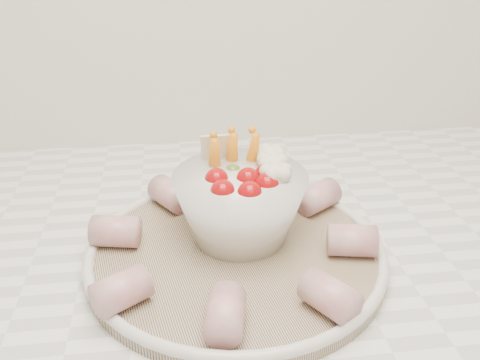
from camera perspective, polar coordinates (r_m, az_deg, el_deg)
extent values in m
cube|color=white|center=(0.64, 4.70, -7.65)|extent=(2.04, 0.62, 0.04)
cylinder|color=navy|center=(0.59, -0.44, -8.00)|extent=(0.38, 0.38, 0.01)
torus|color=silver|center=(0.58, -0.44, -7.39)|extent=(0.32, 0.32, 0.01)
sphere|color=#98090B|center=(0.54, -1.86, -1.26)|extent=(0.03, 0.03, 0.03)
sphere|color=#98090B|center=(0.54, 1.03, -1.44)|extent=(0.03, 0.03, 0.03)
sphere|color=#98090B|center=(0.55, 2.91, -0.49)|extent=(0.03, 0.03, 0.03)
sphere|color=#98090B|center=(0.56, -2.51, 0.02)|extent=(0.03, 0.03, 0.03)
sphere|color=#98090B|center=(0.56, 0.87, 0.08)|extent=(0.03, 0.03, 0.03)
sphere|color=#98090B|center=(0.57, 2.85, 0.58)|extent=(0.03, 0.03, 0.03)
sphere|color=#4F7125|center=(0.58, -0.73, 0.81)|extent=(0.02, 0.02, 0.02)
cone|color=orange|center=(0.59, -2.73, 2.08)|extent=(0.02, 0.03, 0.06)
cone|color=orange|center=(0.60, -0.82, 2.68)|extent=(0.02, 0.03, 0.06)
cone|color=orange|center=(0.60, 1.37, 2.66)|extent=(0.03, 0.03, 0.06)
sphere|color=silver|center=(0.59, 3.42, 1.30)|extent=(0.03, 0.03, 0.03)
sphere|color=silver|center=(0.56, 3.86, 0.16)|extent=(0.03, 0.03, 0.03)
sphere|color=silver|center=(0.60, 3.25, 2.20)|extent=(0.03, 0.03, 0.03)
cube|color=beige|center=(0.60, -2.31, 3.07)|extent=(0.04, 0.01, 0.04)
cylinder|color=#AA4D5D|center=(0.58, 11.86, -6.32)|extent=(0.06, 0.04, 0.03)
cylinder|color=#AA4D5D|center=(0.65, 8.28, -1.79)|extent=(0.06, 0.06, 0.03)
cylinder|color=#AA4D5D|center=(0.69, 0.41, 0.30)|extent=(0.04, 0.06, 0.03)
cylinder|color=#AA4D5D|center=(0.66, -7.44, -1.51)|extent=(0.06, 0.06, 0.03)
cylinder|color=#AA4D5D|center=(0.60, -13.13, -5.36)|extent=(0.06, 0.04, 0.03)
cylinder|color=#AA4D5D|center=(0.51, -12.55, -11.46)|extent=(0.06, 0.06, 0.03)
cylinder|color=#AA4D5D|center=(0.48, -1.60, -14.12)|extent=(0.04, 0.06, 0.03)
cylinder|color=#AA4D5D|center=(0.50, 9.58, -12.11)|extent=(0.06, 0.06, 0.03)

